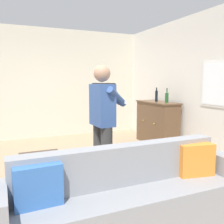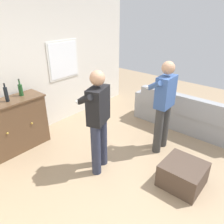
% 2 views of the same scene
% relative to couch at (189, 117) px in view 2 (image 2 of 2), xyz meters
% --- Properties ---
extents(ground, '(10.40, 10.40, 0.00)m').
position_rel_couch_xyz_m(ground, '(-1.93, -0.10, -0.33)').
color(ground, '#9E8466').
extents(wall_back_with_window, '(5.20, 0.15, 2.80)m').
position_rel_couch_xyz_m(wall_back_with_window, '(-1.91, 2.55, 1.07)').
color(wall_back_with_window, silver).
rests_on(wall_back_with_window, ground).
extents(couch, '(0.57, 2.55, 0.83)m').
position_rel_couch_xyz_m(couch, '(0.00, 0.00, 0.00)').
color(couch, gray).
rests_on(couch, ground).
extents(sideboard_cabinet, '(1.19, 0.49, 0.99)m').
position_rel_couch_xyz_m(sideboard_cabinet, '(-2.78, 2.20, 0.17)').
color(sideboard_cabinet, brown).
rests_on(sideboard_cabinet, ground).
extents(bottle_wine_green, '(0.08, 0.08, 0.32)m').
position_rel_couch_xyz_m(bottle_wine_green, '(-2.50, 2.25, 0.78)').
color(bottle_wine_green, '#1E4C23').
rests_on(bottle_wine_green, sideboard_cabinet).
extents(bottle_liquor_amber, '(0.06, 0.06, 0.33)m').
position_rel_couch_xyz_m(bottle_liquor_amber, '(-2.80, 2.17, 0.80)').
color(bottle_liquor_amber, black).
rests_on(bottle_liquor_amber, sideboard_cabinet).
extents(ottoman, '(0.59, 0.59, 0.37)m').
position_rel_couch_xyz_m(ottoman, '(-1.64, -0.61, -0.14)').
color(ottoman, '#47382D').
rests_on(ottoman, ground).
extents(person_standing_left, '(0.53, 0.52, 1.68)m').
position_rel_couch_xyz_m(person_standing_left, '(-2.18, 0.62, 0.61)').
color(person_standing_left, '#282D42').
rests_on(person_standing_left, ground).
extents(person_standing_right, '(0.56, 0.48, 1.68)m').
position_rel_couch_xyz_m(person_standing_right, '(-1.02, 0.13, 0.61)').
color(person_standing_right, '#383838').
rests_on(person_standing_right, ground).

